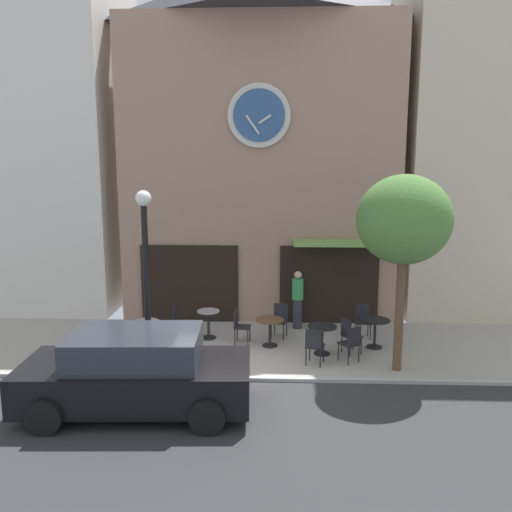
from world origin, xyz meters
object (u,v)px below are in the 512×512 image
at_px(street_lamp, 146,278).
at_px(cafe_table_near_door, 322,334).
at_px(street_tree, 404,221).
at_px(cafe_chair_left_end, 239,324).
at_px(cafe_chair_right_end, 280,318).
at_px(parked_car_black, 136,372).
at_px(cafe_chair_corner, 178,319).
at_px(cafe_chair_under_awning, 363,318).
at_px(pedestrian_green, 298,299).
at_px(cafe_table_center, 208,320).
at_px(cafe_chair_facing_street, 351,341).
at_px(cafe_chair_near_lamp, 126,340).
at_px(cafe_chair_curbside, 349,333).
at_px(cafe_table_center_left, 270,327).
at_px(cafe_table_near_curb, 375,327).
at_px(cafe_table_center_right, 146,330).
at_px(cafe_chair_mid_row, 314,344).

relative_size(street_lamp, cafe_table_near_door, 5.61).
relative_size(street_tree, cafe_chair_left_end, 4.94).
relative_size(cafe_chair_right_end, parked_car_black, 0.21).
height_order(cafe_table_near_door, cafe_chair_corner, cafe_chair_corner).
distance_m(cafe_chair_right_end, cafe_chair_left_end, 1.22).
bearing_deg(cafe_chair_corner, cafe_chair_under_awning, 3.50).
xyz_separation_m(cafe_table_near_door, cafe_chair_right_end, (-1.04, 1.28, 0.01)).
xyz_separation_m(street_tree, cafe_table_near_door, (-1.64, 0.93, -2.91)).
distance_m(cafe_chair_left_end, pedestrian_green, 2.11).
height_order(cafe_table_center, parked_car_black, parked_car_black).
xyz_separation_m(cafe_chair_right_end, cafe_chair_facing_street, (1.68, -1.83, 0.00)).
height_order(cafe_chair_facing_street, cafe_chair_near_lamp, same).
distance_m(cafe_table_center, cafe_chair_facing_street, 3.95).
bearing_deg(cafe_chair_under_awning, parked_car_black, -138.19).
relative_size(cafe_chair_facing_street, cafe_chair_curbside, 1.00).
bearing_deg(cafe_table_center, cafe_chair_facing_street, -24.10).
height_order(cafe_chair_right_end, pedestrian_green, pedestrian_green).
xyz_separation_m(cafe_chair_left_end, cafe_chair_corner, (-1.68, 0.34, 0.00)).
distance_m(street_lamp, cafe_chair_curbside, 5.11).
bearing_deg(cafe_table_center_left, pedestrian_green, 63.46).
bearing_deg(cafe_table_center, cafe_table_near_curb, -7.25).
relative_size(cafe_table_near_curb, parked_car_black, 0.17).
height_order(cafe_chair_under_awning, parked_car_black, parked_car_black).
relative_size(cafe_table_near_door, cafe_chair_facing_street, 0.81).
xyz_separation_m(cafe_table_center_left, cafe_chair_left_end, (-0.80, 0.18, 0.01)).
height_order(street_lamp, cafe_table_center_left, street_lamp).
relative_size(cafe_table_near_curb, cafe_chair_curbside, 0.83).
bearing_deg(cafe_table_near_door, cafe_chair_right_end, 128.90).
relative_size(cafe_chair_facing_street, cafe_chair_near_lamp, 1.00).
bearing_deg(pedestrian_green, cafe_chair_left_end, -139.08).
relative_size(street_lamp, parked_car_black, 0.93).
height_order(cafe_table_near_door, cafe_chair_under_awning, cafe_chair_under_awning).
distance_m(cafe_table_near_curb, cafe_chair_corner, 5.19).
bearing_deg(cafe_chair_corner, cafe_chair_near_lamp, -118.76).
height_order(cafe_chair_corner, parked_car_black, parked_car_black).
relative_size(cafe_table_center, cafe_table_near_curb, 1.03).
relative_size(street_tree, cafe_table_near_door, 6.12).
height_order(cafe_table_center_right, cafe_chair_under_awning, cafe_chair_under_awning).
bearing_deg(cafe_chair_facing_street, cafe_table_near_door, 139.59).
xyz_separation_m(cafe_table_center, cafe_chair_near_lamp, (-1.75, -1.73, 0.03)).
bearing_deg(cafe_chair_near_lamp, street_lamp, -9.40).
relative_size(cafe_chair_near_lamp, cafe_chair_curbside, 1.00).
bearing_deg(street_lamp, cafe_chair_facing_street, 2.56).
bearing_deg(cafe_chair_curbside, cafe_table_center_right, 179.65).
relative_size(cafe_chair_facing_street, cafe_chair_under_awning, 1.00).
xyz_separation_m(street_lamp, cafe_table_center_right, (-0.28, 0.85, -1.54)).
height_order(cafe_table_near_door, cafe_chair_curbside, cafe_chair_curbside).
distance_m(cafe_chair_mid_row, cafe_chair_under_awning, 2.55).
relative_size(street_lamp, cafe_chair_curbside, 4.53).
distance_m(street_tree, cafe_chair_under_awning, 3.71).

